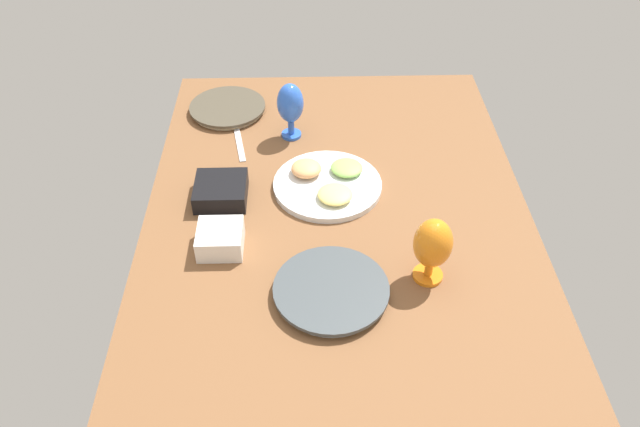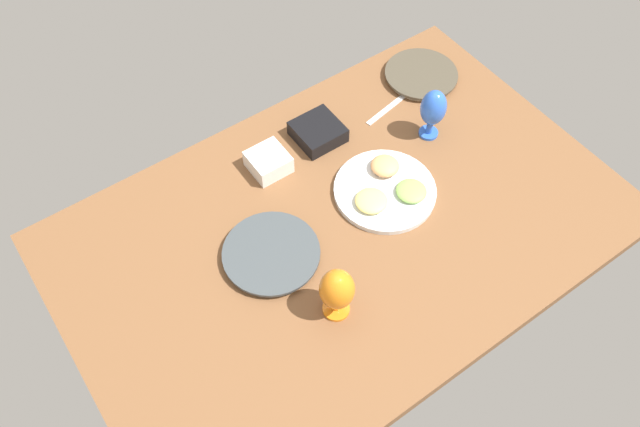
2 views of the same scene
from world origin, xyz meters
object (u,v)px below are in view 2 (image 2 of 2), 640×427
object	(u,v)px
hurricane_glass_blue	(433,109)
square_bowl_black	(318,131)
dinner_plate_left	(421,75)
hurricane_glass_orange	(337,290)
square_bowl_white	(268,161)
dinner_plate_right	(271,254)
fruit_platter	(386,189)

from	to	relation	value
hurricane_glass_blue	square_bowl_black	bearing A→B (deg)	-32.72
dinner_plate_left	square_bowl_black	distance (cm)	44.56
hurricane_glass_orange	square_bowl_white	bearing A→B (deg)	-102.61
hurricane_glass_orange	square_bowl_black	size ratio (longest dim) A/B	1.26
dinner_plate_right	square_bowl_white	world-z (taller)	square_bowl_white
dinner_plate_left	hurricane_glass_blue	world-z (taller)	hurricane_glass_blue
dinner_plate_left	dinner_plate_right	xyz separation A→B (cm)	(80.55, 30.92, 0.17)
square_bowl_white	hurricane_glass_blue	bearing A→B (deg)	160.52
dinner_plate_right	square_bowl_white	xyz separation A→B (cm)	(-16.52, -27.22, 2.00)
hurricane_glass_blue	fruit_platter	bearing A→B (deg)	21.92
hurricane_glass_orange	square_bowl_black	world-z (taller)	hurricane_glass_orange
hurricane_glass_orange	square_bowl_black	bearing A→B (deg)	-120.50
dinner_plate_left	hurricane_glass_blue	distance (cm)	27.65
dinner_plate_left	fruit_platter	world-z (taller)	fruit_platter
hurricane_glass_blue	square_bowl_black	world-z (taller)	hurricane_glass_blue
dinner_plate_right	square_bowl_black	distance (cm)	46.24
square_bowl_black	dinner_plate_left	bearing A→B (deg)	-177.40
hurricane_glass_blue	square_bowl_white	bearing A→B (deg)	-19.48
hurricane_glass_blue	square_bowl_black	size ratio (longest dim) A/B	1.29
hurricane_glass_orange	square_bowl_black	distance (cm)	61.41
dinner_plate_left	dinner_plate_right	bearing A→B (deg)	21.00
dinner_plate_right	fruit_platter	distance (cm)	40.06
fruit_platter	square_bowl_black	world-z (taller)	fruit_platter
hurricane_glass_blue	dinner_plate_left	bearing A→B (deg)	-124.93
square_bowl_white	dinner_plate_left	bearing A→B (deg)	-176.69
fruit_platter	hurricane_glass_orange	bearing A→B (deg)	33.41
hurricane_glass_orange	hurricane_glass_blue	size ratio (longest dim) A/B	0.98
hurricane_glass_orange	hurricane_glass_blue	xyz separation A→B (cm)	(-60.64, -33.38, 0.55)
fruit_platter	square_bowl_white	xyz separation A→B (cm)	(23.54, -27.78, 1.77)
dinner_plate_right	hurricane_glass_orange	bearing A→B (deg)	102.31
fruit_platter	hurricane_glass_blue	bearing A→B (deg)	-158.08
square_bowl_black	square_bowl_white	bearing A→B (deg)	4.91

